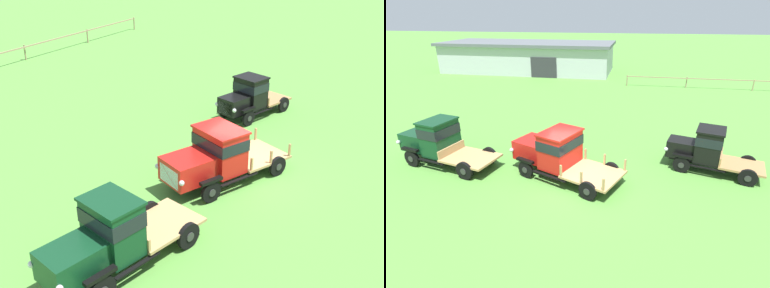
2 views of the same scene
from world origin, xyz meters
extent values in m
plane|color=#518E38|center=(0.00, 0.00, 0.00)|extent=(240.00, 240.00, 0.00)
cylinder|color=#997F60|center=(7.65, 21.48, 0.56)|extent=(0.12, 0.12, 1.13)
cylinder|color=#997F60|center=(14.07, 21.29, 0.56)|extent=(0.12, 0.12, 1.13)
cylinder|color=#997F60|center=(20.35, 21.25, 0.56)|extent=(0.12, 0.12, 1.13)
cube|color=#997F60|center=(10.92, 21.28, 1.01)|extent=(19.07, 0.08, 0.10)
cylinder|color=black|center=(-7.95, 2.00, 0.44)|extent=(0.89, 0.33, 0.88)
cylinder|color=#2D2D2D|center=(-7.93, 2.09, 0.44)|extent=(0.31, 0.09, 0.31)
cylinder|color=black|center=(-5.05, -0.47, 0.44)|extent=(0.89, 0.33, 0.88)
cylinder|color=#2D2D2D|center=(-5.07, -0.56, 0.44)|extent=(0.31, 0.09, 0.31)
cylinder|color=black|center=(-4.67, 1.31, 0.44)|extent=(0.89, 0.33, 0.88)
cylinder|color=#2D2D2D|center=(-4.65, 1.40, 0.44)|extent=(0.31, 0.09, 0.31)
cube|color=black|center=(-6.61, 0.79, 0.52)|extent=(4.98, 1.99, 0.12)
cube|color=#0F381E|center=(-8.38, 1.17, 1.03)|extent=(1.91, 1.59, 0.91)
cube|color=silver|center=(-9.18, 1.33, 0.99)|extent=(0.27, 0.99, 0.68)
sphere|color=silver|center=(-9.05, 2.00, 1.06)|extent=(0.20, 0.20, 0.20)
cube|color=black|center=(-8.32, 0.23, 0.93)|extent=(1.03, 0.40, 0.12)
cube|color=black|center=(-7.95, 2.00, 0.93)|extent=(1.03, 0.40, 0.12)
cube|color=#0F381E|center=(-6.99, 0.87, 1.43)|extent=(1.47, 1.80, 1.69)
cube|color=black|center=(-6.99, 0.87, 1.81)|extent=(1.52, 1.85, 0.47)
cube|color=#0F381E|center=(-6.99, 0.87, 2.31)|extent=(1.60, 1.90, 0.08)
cube|color=black|center=(-7.06, -0.02, 0.50)|extent=(1.62, 0.47, 0.05)
cube|color=black|center=(-6.69, 1.72, 0.50)|extent=(1.62, 0.47, 0.05)
cube|color=tan|center=(-5.22, 0.50, 0.63)|extent=(2.79, 2.32, 0.10)
cube|color=tan|center=(-6.38, 0.74, 0.86)|extent=(0.43, 1.70, 0.44)
cylinder|color=black|center=(-2.32, 0.25, 0.41)|extent=(0.82, 0.45, 0.83)
cylinder|color=#2D2D2D|center=(-2.35, 0.17, 0.41)|extent=(0.28, 0.14, 0.29)
cylinder|color=black|center=(-1.52, 2.21, 0.41)|extent=(0.82, 0.45, 0.83)
cylinder|color=#2D2D2D|center=(-1.48, 2.29, 0.41)|extent=(0.28, 0.14, 0.29)
cylinder|color=black|center=(0.83, -1.04, 0.41)|extent=(0.82, 0.45, 0.83)
cylinder|color=#2D2D2D|center=(0.80, -1.12, 0.41)|extent=(0.28, 0.14, 0.29)
cylinder|color=black|center=(1.63, 0.91, 0.41)|extent=(0.82, 0.45, 0.83)
cylinder|color=#2D2D2D|center=(1.67, 0.99, 0.41)|extent=(0.28, 0.14, 0.29)
cube|color=black|center=(-0.49, 0.64, 0.49)|extent=(4.99, 2.95, 0.12)
cube|color=red|center=(-2.16, 1.33, 1.02)|extent=(2.18, 2.03, 0.93)
cube|color=silver|center=(-2.94, 1.65, 0.97)|extent=(0.50, 1.10, 0.70)
sphere|color=silver|center=(-3.25, 0.92, 1.04)|extent=(0.20, 0.20, 0.20)
sphere|color=silver|center=(-2.65, 2.39, 1.04)|extent=(0.20, 0.20, 0.20)
cube|color=black|center=(-2.32, 0.25, 0.88)|extent=(0.96, 0.55, 0.12)
cube|color=black|center=(-1.52, 2.21, 0.88)|extent=(0.96, 0.55, 0.12)
cube|color=red|center=(-0.76, 0.75, 1.36)|extent=(1.90, 2.21, 1.62)
cube|color=black|center=(-0.76, 0.75, 1.73)|extent=(1.96, 2.27, 0.45)
cube|color=red|center=(-0.76, 0.75, 2.22)|extent=(2.05, 2.34, 0.08)
cube|color=black|center=(-1.03, -0.25, 0.47)|extent=(1.72, 0.82, 0.05)
cube|color=black|center=(-0.24, 1.66, 0.47)|extent=(1.72, 0.82, 0.05)
cube|color=tan|center=(0.91, 0.07, 0.60)|extent=(2.95, 2.84, 0.10)
cube|color=tan|center=(-0.44, -0.46, 0.92)|extent=(0.10, 0.10, 0.54)
cube|color=tan|center=(0.33, 1.39, 0.92)|extent=(0.10, 0.10, 0.54)
cube|color=tan|center=(0.53, -0.86, 0.92)|extent=(0.10, 0.10, 0.54)
cube|color=tan|center=(1.29, 1.00, 0.92)|extent=(0.10, 0.10, 0.54)
cube|color=tan|center=(1.49, -1.26, 0.92)|extent=(0.10, 0.10, 0.54)
cube|color=tan|center=(2.26, 0.60, 0.92)|extent=(0.10, 0.10, 0.54)
cylinder|color=black|center=(4.91, 2.18, 0.40)|extent=(0.81, 0.36, 0.80)
cylinder|color=#2D2D2D|center=(4.89, 2.10, 0.40)|extent=(0.28, 0.11, 0.28)
cylinder|color=black|center=(5.35, 3.73, 0.40)|extent=(0.81, 0.36, 0.80)
cylinder|color=#2D2D2D|center=(5.37, 3.81, 0.40)|extent=(0.28, 0.11, 0.28)
cylinder|color=black|center=(7.67, 1.40, 0.40)|extent=(0.81, 0.36, 0.80)
cylinder|color=#2D2D2D|center=(7.64, 1.32, 0.40)|extent=(0.28, 0.11, 0.28)
cylinder|color=black|center=(8.10, 2.95, 0.40)|extent=(0.81, 0.36, 0.80)
cylinder|color=#2D2D2D|center=(8.13, 3.04, 0.40)|extent=(0.28, 0.11, 0.28)
cube|color=black|center=(6.42, 2.59, 0.48)|extent=(4.14, 1.95, 0.12)
cube|color=black|center=(4.94, 3.01, 0.96)|extent=(1.58, 1.44, 0.83)
cube|color=silver|center=(4.33, 3.18, 0.91)|extent=(0.30, 0.87, 0.62)
sphere|color=silver|center=(4.16, 2.60, 0.98)|extent=(0.20, 0.20, 0.20)
sphere|color=silver|center=(4.48, 3.76, 0.98)|extent=(0.20, 0.20, 0.20)
cube|color=black|center=(4.91, 2.18, 0.85)|extent=(0.94, 0.44, 0.12)
cube|color=black|center=(5.35, 3.73, 0.85)|extent=(0.94, 0.44, 0.12)
cube|color=black|center=(6.12, 2.67, 1.31)|extent=(1.48, 1.67, 1.53)
cube|color=black|center=(6.12, 2.67, 1.65)|extent=(1.53, 1.71, 0.43)
cube|color=black|center=(6.12, 2.67, 2.11)|extent=(1.61, 1.76, 0.08)
cube|color=black|center=(6.02, 1.88, 0.46)|extent=(1.58, 0.57, 0.05)
cube|color=black|center=(6.45, 3.40, 0.46)|extent=(1.58, 0.57, 0.05)
cube|color=#9E7547|center=(7.61, 2.26, 0.59)|extent=(2.31, 2.10, 0.10)
cube|color=#9E7547|center=(6.71, 2.51, 0.82)|extent=(0.49, 1.49, 0.44)
camera|label=1|loc=(-15.57, -7.02, 9.45)|focal=45.00mm
camera|label=2|loc=(2.45, -11.45, 7.09)|focal=28.00mm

